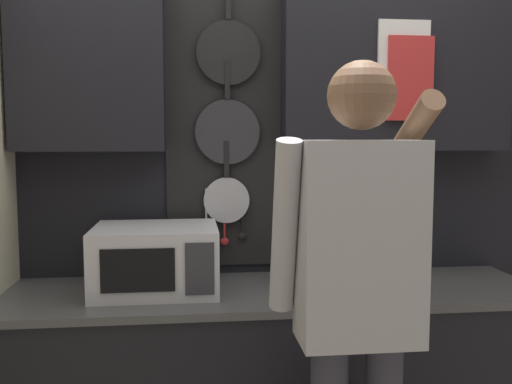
# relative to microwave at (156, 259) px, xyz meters

# --- Properties ---
(back_wall_unit) EXTENTS (2.74, 0.23, 2.46)m
(back_wall_unit) POSITION_rel_microwave_xyz_m (0.50, 0.25, 0.48)
(back_wall_unit) COLOR black
(back_wall_unit) RESTS_ON ground_plane
(microwave) EXTENTS (0.49, 0.41, 0.26)m
(microwave) POSITION_rel_microwave_xyz_m (0.00, 0.00, 0.00)
(microwave) COLOR silver
(microwave) RESTS_ON base_cabinet_counter
(knife_block) EXTENTS (0.12, 0.16, 0.28)m
(knife_block) POSITION_rel_microwave_xyz_m (0.59, 0.00, -0.02)
(knife_block) COLOR brown
(knife_block) RESTS_ON base_cabinet_counter
(utensil_crock) EXTENTS (0.13, 0.13, 0.33)m
(utensil_crock) POSITION_rel_microwave_xyz_m (0.76, 0.00, -0.05)
(utensil_crock) COLOR white
(utensil_crock) RESTS_ON base_cabinet_counter
(person) EXTENTS (0.54, 0.62, 1.73)m
(person) POSITION_rel_microwave_xyz_m (0.66, -0.55, 0.02)
(person) COLOR #383842
(person) RESTS_ON ground_plane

